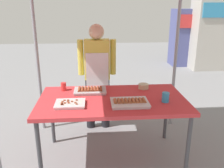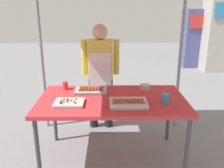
# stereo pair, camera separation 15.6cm
# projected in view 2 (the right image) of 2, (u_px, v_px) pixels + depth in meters

# --- Properties ---
(ground_plane) EXTENTS (18.00, 18.00, 0.00)m
(ground_plane) POSITION_uv_depth(u_px,v_px,m) (112.00, 157.00, 2.87)
(ground_plane) COLOR slate
(stall_table) EXTENTS (1.60, 0.90, 0.75)m
(stall_table) POSITION_uv_depth(u_px,v_px,m) (112.00, 103.00, 2.65)
(stall_table) COLOR #C63338
(stall_table) RESTS_ON ground
(tray_grilled_sausages) EXTENTS (0.39, 0.28, 0.05)m
(tray_grilled_sausages) POSITION_uv_depth(u_px,v_px,m) (128.00, 103.00, 2.46)
(tray_grilled_sausages) COLOR silver
(tray_grilled_sausages) RESTS_ON stall_table
(tray_meat_skewers) EXTENTS (0.30, 0.24, 0.04)m
(tray_meat_skewers) POSITION_uv_depth(u_px,v_px,m) (69.00, 103.00, 2.47)
(tray_meat_skewers) COLOR silver
(tray_meat_skewers) RESTS_ON stall_table
(tray_pork_links) EXTENTS (0.37, 0.25, 0.05)m
(tray_pork_links) POSITION_uv_depth(u_px,v_px,m) (91.00, 90.00, 2.83)
(tray_pork_links) COLOR #ADADB2
(tray_pork_links) RESTS_ON stall_table
(condiment_bowl) EXTENTS (0.12, 0.12, 0.06)m
(condiment_bowl) POSITION_uv_depth(u_px,v_px,m) (145.00, 87.00, 2.91)
(condiment_bowl) COLOR #BFB28C
(condiment_bowl) RESTS_ON stall_table
(drink_cup_near_edge) EXTENTS (0.08, 0.08, 0.10)m
(drink_cup_near_edge) POSITION_uv_depth(u_px,v_px,m) (165.00, 98.00, 2.49)
(drink_cup_near_edge) COLOR #338CBF
(drink_cup_near_edge) RESTS_ON stall_table
(drink_cup_by_wok) EXTENTS (0.06, 0.06, 0.10)m
(drink_cup_by_wok) POSITION_uv_depth(u_px,v_px,m) (65.00, 86.00, 2.90)
(drink_cup_by_wok) COLOR red
(drink_cup_by_wok) RESTS_ON stall_table
(vendor_woman) EXTENTS (0.52, 0.22, 1.49)m
(vendor_woman) POSITION_uv_depth(u_px,v_px,m) (100.00, 70.00, 3.33)
(vendor_woman) COLOR black
(vendor_woman) RESTS_ON ground
(neighbor_stall_left) EXTENTS (0.96, 0.64, 1.62)m
(neighbor_stall_left) POSITION_uv_depth(u_px,v_px,m) (200.00, 38.00, 6.91)
(neighbor_stall_left) COLOR #4C518C
(neighbor_stall_left) RESTS_ON ground
(neighbor_stall_right) EXTENTS (0.99, 0.71, 2.00)m
(neighbor_stall_right) POSITION_uv_depth(u_px,v_px,m) (223.00, 33.00, 6.40)
(neighbor_stall_right) COLOR #B7B2A8
(neighbor_stall_right) RESTS_ON ground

